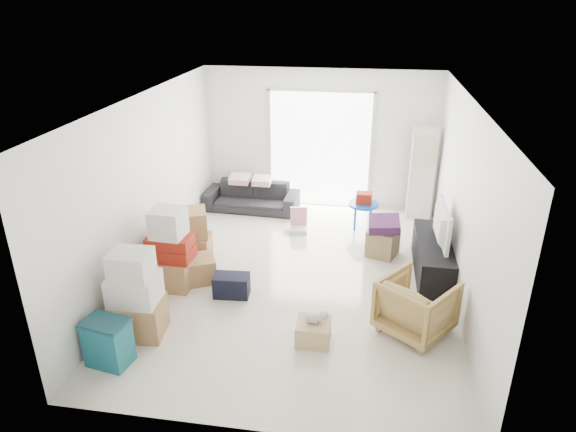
# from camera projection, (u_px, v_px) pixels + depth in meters

# --- Properties ---
(room_shell) EXTENTS (4.98, 6.48, 3.18)m
(room_shell) POSITION_uv_depth(u_px,v_px,m) (299.00, 195.00, 7.25)
(room_shell) COLOR beige
(room_shell) RESTS_ON ground
(sliding_door) EXTENTS (2.10, 0.04, 2.33)m
(sliding_door) POSITION_uv_depth(u_px,v_px,m) (320.00, 145.00, 9.99)
(sliding_door) COLOR white
(sliding_door) RESTS_ON room_shell
(ac_tower) EXTENTS (0.45, 0.30, 1.75)m
(ac_tower) POSITION_uv_depth(u_px,v_px,m) (422.00, 174.00, 9.56)
(ac_tower) COLOR silver
(ac_tower) RESTS_ON room_shell
(tv_console) EXTENTS (0.49, 1.63, 0.54)m
(tv_console) POSITION_uv_depth(u_px,v_px,m) (432.00, 257.00, 7.82)
(tv_console) COLOR black
(tv_console) RESTS_ON room_shell
(television) EXTENTS (0.60, 1.02, 0.13)m
(television) POSITION_uv_depth(u_px,v_px,m) (435.00, 237.00, 7.68)
(television) COLOR black
(television) RESTS_ON tv_console
(sofa) EXTENTS (1.85, 0.62, 0.72)m
(sofa) POSITION_uv_depth(u_px,v_px,m) (252.00, 193.00, 10.09)
(sofa) COLOR black
(sofa) RESTS_ON room_shell
(pillow_left) EXTENTS (0.39, 0.31, 0.12)m
(pillow_left) POSITION_uv_depth(u_px,v_px,m) (239.00, 171.00, 9.97)
(pillow_left) COLOR #F3B1BC
(pillow_left) RESTS_ON sofa
(pillow_right) EXTENTS (0.37, 0.30, 0.13)m
(pillow_right) POSITION_uv_depth(u_px,v_px,m) (262.00, 173.00, 9.89)
(pillow_right) COLOR #F3B1BC
(pillow_right) RESTS_ON sofa
(armchair) EXTENTS (1.09, 1.08, 0.82)m
(armchair) POSITION_uv_depth(u_px,v_px,m) (417.00, 304.00, 6.41)
(armchair) COLOR tan
(armchair) RESTS_ON room_shell
(storage_bins) EXTENTS (0.56, 0.44, 0.58)m
(storage_bins) POSITION_uv_depth(u_px,v_px,m) (108.00, 342.00, 5.90)
(storage_bins) COLOR #115968
(storage_bins) RESTS_ON room_shell
(box_stack_a) EXTENTS (0.68, 0.59, 1.16)m
(box_stack_a) POSITION_uv_depth(u_px,v_px,m) (136.00, 298.00, 6.33)
(box_stack_a) COLOR #A17548
(box_stack_a) RESTS_ON room_shell
(box_stack_b) EXTENTS (0.66, 0.59, 1.20)m
(box_stack_b) POSITION_uv_depth(u_px,v_px,m) (171.00, 253.00, 7.42)
(box_stack_b) COLOR #A17548
(box_stack_b) RESTS_ON room_shell
(box_stack_c) EXTENTS (0.63, 0.63, 0.85)m
(box_stack_c) POSITION_uv_depth(u_px,v_px,m) (192.00, 236.00, 8.19)
(box_stack_c) COLOR #A17548
(box_stack_c) RESTS_ON room_shell
(loose_box) EXTENTS (0.60, 0.60, 0.38)m
(loose_box) POSITION_uv_depth(u_px,v_px,m) (199.00, 269.00, 7.66)
(loose_box) COLOR #A17548
(loose_box) RESTS_ON room_shell
(duffel_bag) EXTENTS (0.52, 0.33, 0.32)m
(duffel_bag) POSITION_uv_depth(u_px,v_px,m) (232.00, 285.00, 7.29)
(duffel_bag) COLOR black
(duffel_bag) RESTS_ON room_shell
(ottoman) EXTENTS (0.58, 0.58, 0.44)m
(ottoman) POSITION_uv_depth(u_px,v_px,m) (383.00, 243.00, 8.39)
(ottoman) COLOR #968557
(ottoman) RESTS_ON room_shell
(blanket) EXTENTS (0.50, 0.50, 0.14)m
(blanket) POSITION_uv_depth(u_px,v_px,m) (384.00, 226.00, 8.27)
(blanket) COLOR #441D4A
(blanket) RESTS_ON ottoman
(kids_table) EXTENTS (0.56, 0.56, 0.68)m
(kids_table) POSITION_uv_depth(u_px,v_px,m) (364.00, 203.00, 9.26)
(kids_table) COLOR #0A42BA
(kids_table) RESTS_ON room_shell
(toy_walker) EXTENTS (0.36, 0.33, 0.43)m
(toy_walker) POSITION_uv_depth(u_px,v_px,m) (298.00, 225.00, 9.28)
(toy_walker) COLOR silver
(toy_walker) RESTS_ON room_shell
(wood_crate) EXTENTS (0.41, 0.41, 0.28)m
(wood_crate) POSITION_uv_depth(u_px,v_px,m) (313.00, 331.00, 6.34)
(wood_crate) COLOR tan
(wood_crate) RESTS_ON room_shell
(plush_bunny) EXTENTS (0.29, 0.16, 0.15)m
(plush_bunny) POSITION_uv_depth(u_px,v_px,m) (316.00, 317.00, 6.26)
(plush_bunny) COLOR #B2ADA8
(plush_bunny) RESTS_ON wood_crate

